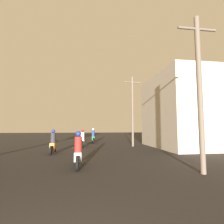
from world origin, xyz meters
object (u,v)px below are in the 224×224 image
(motorcycle_white, at_px, (82,140))
(utility_pole_near, at_px, (200,88))
(motorcycle_green, at_px, (93,137))
(building_right_near, at_px, (177,111))
(utility_pole_far, at_px, (133,109))
(motorcycle_silver, at_px, (78,153))
(motorcycle_orange, at_px, (53,144))

(motorcycle_white, relative_size, utility_pole_near, 0.32)
(motorcycle_green, relative_size, building_right_near, 0.29)
(motorcycle_white, distance_m, motorcycle_green, 4.07)
(motorcycle_green, bearing_deg, motorcycle_white, -102.20)
(building_right_near, bearing_deg, utility_pole_far, 159.18)
(motorcycle_white, height_order, building_right_near, building_right_near)
(motorcycle_silver, xyz_separation_m, motorcycle_white, (-0.01, 7.85, 0.00))
(motorcycle_white, xyz_separation_m, motorcycle_green, (1.07, 3.93, 0.03))
(utility_pole_near, bearing_deg, utility_pole_far, 90.57)
(building_right_near, bearing_deg, motorcycle_green, 143.24)
(motorcycle_green, relative_size, utility_pole_near, 0.35)
(motorcycle_silver, distance_m, utility_pole_far, 9.47)
(motorcycle_silver, xyz_separation_m, utility_pole_near, (4.62, -1.76, 2.58))
(motorcycle_orange, bearing_deg, utility_pole_far, 30.47)
(motorcycle_green, height_order, utility_pole_far, utility_pole_far)
(motorcycle_silver, relative_size, motorcycle_green, 0.89)
(motorcycle_orange, height_order, motorcycle_white, motorcycle_orange)
(motorcycle_silver, relative_size, motorcycle_white, 0.98)
(utility_pole_far, bearing_deg, building_right_near, -20.82)
(motorcycle_orange, distance_m, motorcycle_white, 3.92)
(utility_pole_far, bearing_deg, motorcycle_silver, -120.01)
(utility_pole_near, relative_size, utility_pole_far, 0.94)
(motorcycle_orange, distance_m, utility_pole_near, 9.28)
(building_right_near, bearing_deg, motorcycle_white, 170.30)
(utility_pole_near, distance_m, utility_pole_far, 9.60)
(motorcycle_silver, height_order, motorcycle_green, motorcycle_green)
(motorcycle_white, bearing_deg, utility_pole_far, -5.22)
(motorcycle_green, distance_m, utility_pole_far, 5.92)
(motorcycle_orange, xyz_separation_m, motorcycle_green, (2.90, 7.39, 0.02))
(utility_pole_far, bearing_deg, motorcycle_orange, -151.53)
(motorcycle_orange, relative_size, motorcycle_white, 0.99)
(utility_pole_near, bearing_deg, motorcycle_orange, 136.52)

